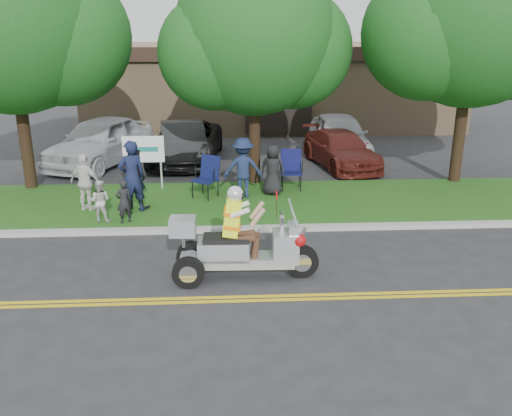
{
  "coord_description": "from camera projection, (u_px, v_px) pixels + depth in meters",
  "views": [
    {
      "loc": [
        -0.38,
        -9.62,
        4.9
      ],
      "look_at": [
        0.26,
        2.0,
        0.96
      ],
      "focal_mm": 38.0,
      "sensor_mm": 36.0,
      "label": 1
    }
  ],
  "objects": [
    {
      "name": "grass_verge",
      "position": [
        241.0,
        203.0,
        15.59
      ],
      "size": [
        60.0,
        4.0,
        0.1
      ],
      "primitive_type": "cube",
      "color": "#255316",
      "rests_on": "ground"
    },
    {
      "name": "curb",
      "position": [
        243.0,
        229.0,
        13.56
      ],
      "size": [
        60.0,
        0.25,
        0.12
      ],
      "primitive_type": "cube",
      "color": "#A8A89E",
      "rests_on": "ground"
    },
    {
      "name": "spectator_adult_right",
      "position": [
        86.0,
        182.0,
        14.57
      ],
      "size": [
        0.99,
        0.69,
        1.56
      ],
      "primitive_type": "imported",
      "rotation": [
        0.0,
        0.0,
        2.76
      ],
      "color": "silver",
      "rests_on": "grass_verge"
    },
    {
      "name": "spectator_chair_b",
      "position": [
        273.0,
        170.0,
        15.96
      ],
      "size": [
        0.85,
        0.67,
        1.52
      ],
      "primitive_type": "imported",
      "rotation": [
        0.0,
        0.0,
        2.86
      ],
      "color": "black",
      "rests_on": "grass_verge"
    },
    {
      "name": "parked_car_right",
      "position": [
        341.0,
        149.0,
        19.62
      ],
      "size": [
        2.59,
        4.63,
        1.27
      ],
      "primitive_type": "imported",
      "rotation": [
        0.0,
        0.0,
        0.2
      ],
      "color": "#541913",
      "rests_on": "ground"
    },
    {
      "name": "child_left",
      "position": [
        124.0,
        201.0,
        13.71
      ],
      "size": [
        0.49,
        0.44,
        1.13
      ],
      "primitive_type": "imported",
      "rotation": [
        0.0,
        0.0,
        3.68
      ],
      "color": "black",
      "rests_on": "grass_verge"
    },
    {
      "name": "parked_car_far_left",
      "position": [
        100.0,
        141.0,
        19.78
      ],
      "size": [
        3.77,
        5.56,
        1.76
      ],
      "primitive_type": "imported",
      "rotation": [
        0.0,
        0.0,
        -0.36
      ],
      "color": "silver",
      "rests_on": "ground"
    },
    {
      "name": "lawn_chair_b",
      "position": [
        291.0,
        167.0,
        16.63
      ],
      "size": [
        0.66,
        0.68,
        1.2
      ],
      "rotation": [
        0.0,
        0.0,
        -0.05
      ],
      "color": "black",
      "rests_on": "grass_verge"
    },
    {
      "name": "parked_car_far_right",
      "position": [
        339.0,
        136.0,
        21.03
      ],
      "size": [
        2.05,
        4.93,
        1.67
      ],
      "primitive_type": "imported",
      "rotation": [
        0.0,
        0.0,
        -0.02
      ],
      "color": "#B4B6BC",
      "rests_on": "ground"
    },
    {
      "name": "tree_right",
      "position": [
        475.0,
        21.0,
        16.1
      ],
      "size": [
        6.86,
        5.6,
        8.07
      ],
      "color": "#332114",
      "rests_on": "ground"
    },
    {
      "name": "ground",
      "position": [
        249.0,
        287.0,
        10.69
      ],
      "size": [
        120.0,
        120.0,
        0.0
      ],
      "primitive_type": "plane",
      "color": "#28282B",
      "rests_on": "ground"
    },
    {
      "name": "business_sign",
      "position": [
        144.0,
        152.0,
        16.38
      ],
      "size": [
        1.25,
        0.06,
        1.75
      ],
      "color": "silver",
      "rests_on": "ground"
    },
    {
      "name": "centerline_far",
      "position": [
        249.0,
        297.0,
        10.29
      ],
      "size": [
        60.0,
        0.1,
        0.01
      ],
      "primitive_type": "cube",
      "color": "gold",
      "rests_on": "ground"
    },
    {
      "name": "parked_car_left",
      "position": [
        183.0,
        143.0,
        20.18
      ],
      "size": [
        2.17,
        4.68,
        1.48
      ],
      "primitive_type": "imported",
      "rotation": [
        0.0,
        0.0,
        0.14
      ],
      "color": "#28282A",
      "rests_on": "ground"
    },
    {
      "name": "tree_mid",
      "position": [
        256.0,
        42.0,
        16.14
      ],
      "size": [
        5.88,
        4.8,
        7.05
      ],
      "color": "#332114",
      "rests_on": "ground"
    },
    {
      "name": "child_right",
      "position": [
        100.0,
        201.0,
        13.8
      ],
      "size": [
        0.6,
        0.5,
        1.09
      ],
      "primitive_type": "imported",
      "rotation": [
        0.0,
        0.0,
        2.97
      ],
      "color": "beige",
      "rests_on": "grass_verge"
    },
    {
      "name": "trike_scooter",
      "position": [
        238.0,
        247.0,
        10.86
      ],
      "size": [
        2.99,
        1.0,
        1.96
      ],
      "rotation": [
        0.0,
        0.0,
        -0.02
      ],
      "color": "black",
      "rests_on": "ground"
    },
    {
      "name": "centerline_near",
      "position": [
        250.0,
        301.0,
        10.14
      ],
      "size": [
        60.0,
        0.1,
        0.01
      ],
      "primitive_type": "cube",
      "color": "gold",
      "rests_on": "ground"
    },
    {
      "name": "tree_left",
      "position": [
        12.0,
        27.0,
        15.45
      ],
      "size": [
        6.62,
        5.4,
        7.78
      ],
      "color": "#332114",
      "rests_on": "ground"
    },
    {
      "name": "parked_car_mid",
      "position": [
        185.0,
        142.0,
        20.28
      ],
      "size": [
        2.8,
        5.43,
        1.46
      ],
      "primitive_type": "imported",
      "rotation": [
        0.0,
        0.0,
        -0.07
      ],
      "color": "black",
      "rests_on": "ground"
    },
    {
      "name": "commercial_building",
      "position": [
        271.0,
        84.0,
        28.1
      ],
      "size": [
        18.0,
        8.2,
        4.0
      ],
      "color": "#9E7F5B",
      "rests_on": "ground"
    },
    {
      "name": "spectator_adult_mid",
      "position": [
        134.0,
        178.0,
        14.75
      ],
      "size": [
        0.99,
        0.89,
        1.68
      ],
      "primitive_type": "imported",
      "rotation": [
        0.0,
        0.0,
        2.77
      ],
      "color": "black",
      "rests_on": "grass_verge"
    },
    {
      "name": "spectator_adult_left",
      "position": [
        132.0,
        177.0,
        14.36
      ],
      "size": [
        0.85,
        0.75,
        1.96
      ],
      "primitive_type": "imported",
      "rotation": [
        0.0,
        0.0,
        3.64
      ],
      "color": "#161C3E",
      "rests_on": "grass_verge"
    },
    {
      "name": "lawn_chair_a",
      "position": [
        208.0,
        174.0,
        15.8
      ],
      "size": [
        0.89,
        0.9,
        1.2
      ],
      "rotation": [
        0.0,
        0.0,
        -0.58
      ],
      "color": "black",
      "rests_on": "grass_verge"
    },
    {
      "name": "spectator_chair_a",
      "position": [
        243.0,
        168.0,
        15.67
      ],
      "size": [
        1.15,
        0.68,
        1.76
      ],
      "primitive_type": "imported",
      "rotation": [
        0.0,
        0.0,
        3.16
      ],
      "color": "#192547",
      "rests_on": "grass_verge"
    }
  ]
}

